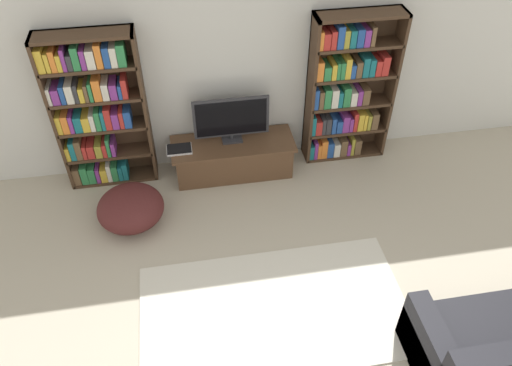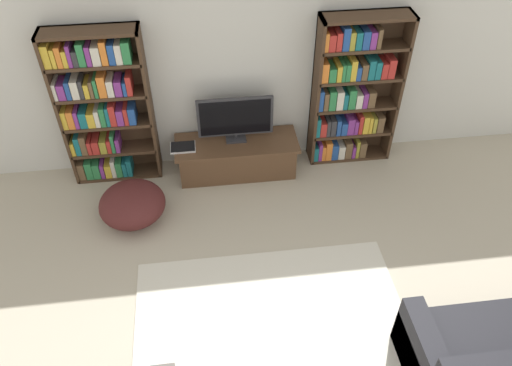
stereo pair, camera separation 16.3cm
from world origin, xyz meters
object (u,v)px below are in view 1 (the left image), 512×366
(bookshelf_right, at_px, (346,92))
(beanbag_ottoman, at_px, (131,208))
(laptop, at_px, (179,149))
(tv_stand, at_px, (233,157))
(television, at_px, (231,119))
(bookshelf_left, at_px, (96,111))

(bookshelf_right, relative_size, beanbag_ottoman, 2.58)
(bookshelf_right, relative_size, laptop, 6.40)
(bookshelf_right, distance_m, tv_stand, 1.56)
(bookshelf_right, distance_m, beanbag_ottoman, 2.83)
(television, bearing_deg, laptop, -172.14)
(tv_stand, relative_size, beanbag_ottoman, 2.02)
(television, height_order, beanbag_ottoman, television)
(tv_stand, xyz_separation_m, beanbag_ottoman, (-1.23, -0.67, -0.02))
(bookshelf_left, height_order, beanbag_ottoman, bookshelf_left)
(television, relative_size, beanbag_ottoman, 1.22)
(tv_stand, xyz_separation_m, television, (0.00, 0.05, 0.53))
(bookshelf_right, height_order, laptop, bookshelf_right)
(tv_stand, distance_m, beanbag_ottoman, 1.40)
(bookshelf_right, height_order, television, bookshelf_right)
(bookshelf_left, relative_size, television, 2.12)
(bookshelf_right, xyz_separation_m, television, (-1.39, -0.10, -0.16))
(tv_stand, distance_m, television, 0.53)
(bookshelf_left, xyz_separation_m, laptop, (0.85, -0.19, -0.50))
(bookshelf_left, height_order, laptop, bookshelf_left)
(bookshelf_right, distance_m, television, 1.41)
(bookshelf_right, bearing_deg, laptop, -174.66)
(beanbag_ottoman, bearing_deg, laptop, 46.84)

